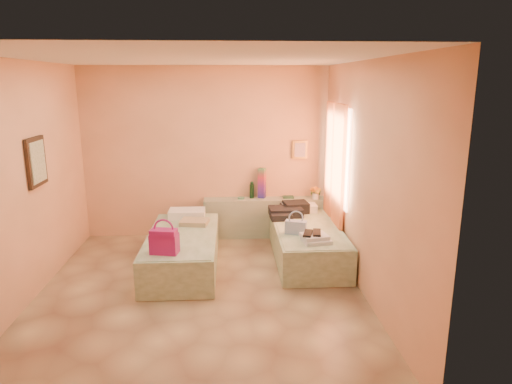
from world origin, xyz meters
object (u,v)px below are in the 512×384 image
water_bottle (252,190)px  magenta_handbag (164,241)px  green_book (288,197)px  headboard_ledge (265,217)px  towel_stack (316,239)px  flower_vase (316,192)px  bed_left (183,251)px  blue_handbag (296,227)px  bed_right (307,242)px

water_bottle → magenta_handbag: (-1.18, -2.06, -0.13)m
green_book → headboard_ledge: bearing=-176.4°
magenta_handbag → towel_stack: magenta_handbag is taller
green_book → towel_stack: green_book is taller
towel_stack → flower_vase: bearing=79.8°
bed_left → water_bottle: size_ratio=7.46×
blue_handbag → flower_vase: bearing=87.3°
headboard_ledge → magenta_handbag: (-1.40, -2.01, 0.33)m
water_bottle → towel_stack: (0.75, -1.78, -0.23)m
headboard_ledge → magenta_handbag: magenta_handbag is taller
bed_left → towel_stack: towel_stack is taller
green_book → blue_handbag: bearing=-92.8°
bed_right → flower_vase: bearing=73.1°
water_bottle → green_book: (0.61, -0.03, -0.12)m
bed_left → bed_right: size_ratio=1.00×
headboard_ledge → water_bottle: bearing=167.6°
green_book → flower_vase: 0.47m
headboard_ledge → bed_right: headboard_ledge is taller
bed_right → water_bottle: 1.43m
headboard_ledge → blue_handbag: bearing=-77.4°
magenta_handbag → headboard_ledge: bearing=66.2°
towel_stack → bed_right: bearing=90.1°
bed_left → flower_vase: flower_vase is taller
bed_left → blue_handbag: size_ratio=6.92×
magenta_handbag → towel_stack: 1.95m
water_bottle → headboard_ledge: bearing=-12.4°
magenta_handbag → blue_handbag: (1.71, 0.63, -0.06)m
bed_left → green_book: 2.14m
flower_vase → magenta_handbag: size_ratio=0.75×
flower_vase → towel_stack: bearing=-100.2°
headboard_ledge → bed_left: 1.80m
bed_left → blue_handbag: (1.57, -0.09, 0.34)m
bed_right → green_book: 1.16m
flower_vase → blue_handbag: size_ratio=0.87×
green_book → towel_stack: 1.76m
magenta_handbag → bed_left: bearing=90.0°
magenta_handbag → water_bottle: bearing=71.4°
bed_left → towel_stack: 1.87m
flower_vase → magenta_handbag: 2.95m
bed_left → flower_vase: 2.47m
towel_stack → water_bottle: bearing=112.9°
water_bottle → green_book: bearing=-2.6°
water_bottle → green_book: water_bottle is taller
headboard_ledge → blue_handbag: size_ratio=7.10×
bed_right → water_bottle: water_bottle is taller
bed_left → water_bottle: 1.77m
flower_vase → blue_handbag: 1.42m
magenta_handbag → blue_handbag: bearing=31.4°
blue_handbag → towel_stack: (0.22, -0.36, -0.04)m
magenta_handbag → flower_vase: bearing=52.1°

